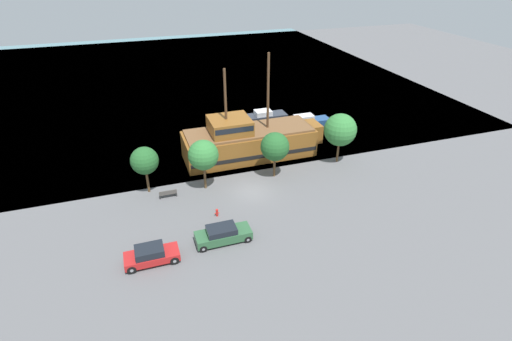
{
  "coord_description": "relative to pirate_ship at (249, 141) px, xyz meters",
  "views": [
    {
      "loc": [
        -10.57,
        -32.6,
        21.76
      ],
      "look_at": [
        1.07,
        2.0,
        1.2
      ],
      "focal_mm": 28.0,
      "sensor_mm": 36.0,
      "label": 1
    }
  ],
  "objects": [
    {
      "name": "moored_boat_dockside",
      "position": [
        10.18,
        5.82,
        -1.28
      ],
      "size": [
        6.52,
        1.92,
        1.73
      ],
      "color": "navy",
      "rests_on": "water_surface"
    },
    {
      "name": "tree_row_mideast",
      "position": [
        -6.41,
        -5.49,
        1.84
      ],
      "size": [
        3.04,
        3.04,
        5.32
      ],
      "color": "brown",
      "rests_on": "ground_plane"
    },
    {
      "name": "fire_hydrant",
      "position": [
        -6.45,
        -10.66,
        -1.54
      ],
      "size": [
        0.42,
        0.25,
        0.76
      ],
      "color": "red",
      "rests_on": "ground_plane"
    },
    {
      "name": "parked_car_curb_mid",
      "position": [
        -6.83,
        -14.36,
        -1.21
      ],
      "size": [
        4.68,
        1.83,
        1.48
      ],
      "color": "#2D5B38",
      "rests_on": "ground_plane"
    },
    {
      "name": "tree_row_midwest",
      "position": [
        1.17,
        -5.47,
        1.58
      ],
      "size": [
        3.04,
        3.04,
        5.06
      ],
      "color": "brown",
      "rests_on": "ground_plane"
    },
    {
      "name": "moored_boat_outer",
      "position": [
        5.5,
        9.38,
        -1.28
      ],
      "size": [
        5.79,
        2.23,
        1.69
      ],
      "color": "#2D333D",
      "rests_on": "water_surface"
    },
    {
      "name": "parked_car_curb_front",
      "position": [
        -12.79,
        -15.05,
        -1.23
      ],
      "size": [
        4.22,
        1.84,
        1.45
      ],
      "color": "#B21E1E",
      "rests_on": "ground_plane"
    },
    {
      "name": "tree_row_east",
      "position": [
        -12.01,
        -4.33,
        1.58
      ],
      "size": [
        2.74,
        2.74,
        4.91
      ],
      "color": "brown",
      "rests_on": "ground_plane"
    },
    {
      "name": "pirate_ship",
      "position": [
        0.0,
        0.0,
        0.0
      ],
      "size": [
        16.45,
        5.32,
        11.93
      ],
      "color": "brown",
      "rests_on": "water_surface"
    },
    {
      "name": "bench_promenade_east",
      "position": [
        -10.3,
        -6.08,
        -1.51
      ],
      "size": [
        1.73,
        0.45,
        0.85
      ],
      "color": "#4C4742",
      "rests_on": "ground_plane"
    },
    {
      "name": "water_surface",
      "position": [
        -2.07,
        36.29,
        -1.95
      ],
      "size": [
        80.0,
        80.0,
        0.0
      ],
      "primitive_type": "plane",
      "color": "slate",
      "rests_on": "ground"
    },
    {
      "name": "ground_plane",
      "position": [
        -2.07,
        -7.71,
        -1.95
      ],
      "size": [
        160.0,
        160.0,
        0.0
      ],
      "primitive_type": "plane",
      "color": "#5B5B5E"
    },
    {
      "name": "tree_row_west",
      "position": [
        9.25,
        -4.63,
        2.02
      ],
      "size": [
        3.64,
        3.64,
        5.79
      ],
      "color": "brown",
      "rests_on": "ground_plane"
    }
  ]
}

